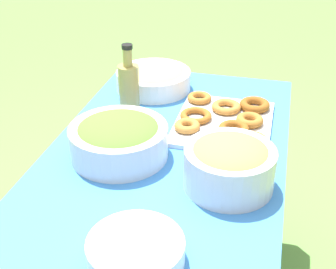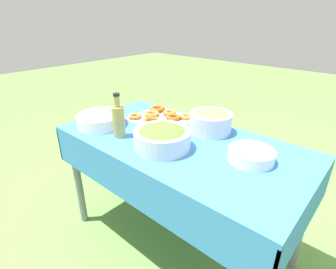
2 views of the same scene
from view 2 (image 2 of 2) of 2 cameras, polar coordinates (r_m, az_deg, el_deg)
ground_plane at (r=1.97m, az=2.02°, el=-21.95°), size 14.00×14.00×0.00m
picnic_table at (r=1.56m, az=2.38°, el=-4.75°), size 1.44×0.75×0.78m
salad_bowl at (r=1.39m, az=-1.27°, el=-0.55°), size 0.30×0.30×0.12m
pasta_bowl at (r=1.74m, az=-14.46°, el=3.43°), size 0.30×0.30×0.10m
donut_platter at (r=1.78m, az=-1.56°, el=3.72°), size 0.39×0.34×0.05m
plate_stack at (r=1.34m, az=17.62°, el=-4.31°), size 0.23×0.23×0.06m
olive_oil_bottle at (r=1.53m, az=-10.74°, el=3.10°), size 0.07×0.07×0.26m
olive_bowl at (r=1.60m, az=9.26°, el=3.07°), size 0.26×0.26×0.14m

